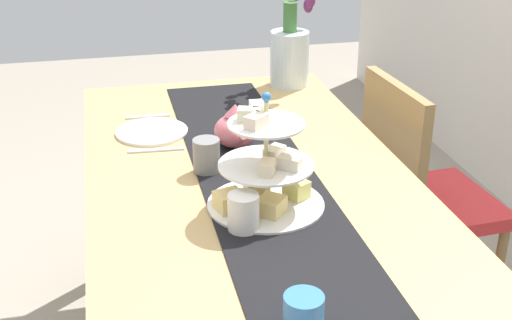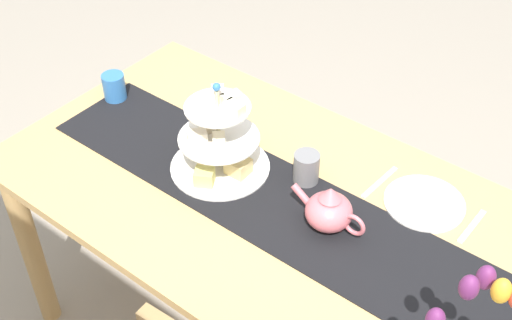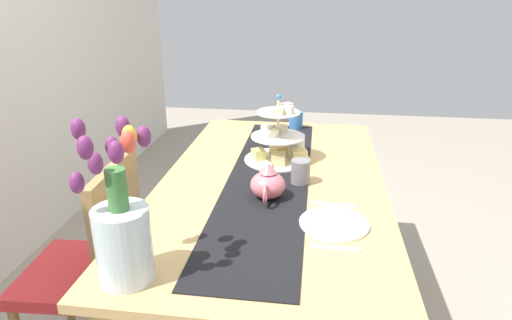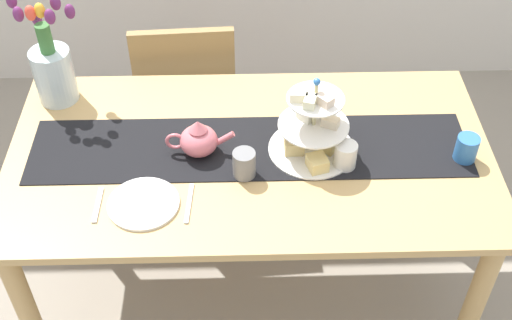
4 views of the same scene
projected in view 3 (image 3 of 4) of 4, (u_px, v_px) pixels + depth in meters
The scene contains 12 objects.
dining_table at pixel (272, 204), 1.85m from camera, with size 1.68×0.90×0.78m.
chair_left at pixel (94, 261), 1.75m from camera, with size 0.44×0.44×0.91m.
table_runner at pixel (268, 179), 1.81m from camera, with size 1.52×0.33×0.00m, color black.
tiered_cake_stand at pixel (279, 142), 1.97m from camera, with size 0.30×0.30×0.30m.
teapot at pixel (268, 184), 1.63m from camera, with size 0.24×0.13×0.14m.
tulip_vase at pixel (122, 230), 1.14m from camera, with size 0.22×0.20×0.43m.
dinner_plate_left at pixel (334, 224), 1.46m from camera, with size 0.23×0.23×0.01m, color white.
fork_left at pixel (335, 248), 1.33m from camera, with size 0.02×0.15×0.01m, color silver.
knife_left at pixel (333, 204), 1.60m from camera, with size 0.01×0.17×0.01m, color silver.
mug_grey at pixel (300, 171), 1.76m from camera, with size 0.08×0.08×0.10m, color slate.
mug_white_text at pixel (297, 144), 2.08m from camera, with size 0.08×0.08×0.10m, color white.
mug_orange at pixel (296, 120), 2.46m from camera, with size 0.08×0.08×0.10m, color #3370B7.
Camera 3 is at (-1.65, -0.16, 1.51)m, focal length 31.06 mm.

